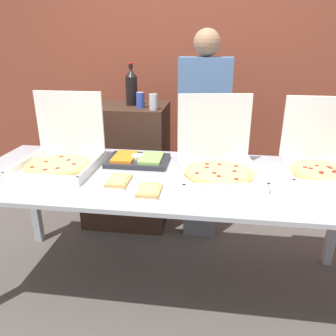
{
  "coord_description": "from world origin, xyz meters",
  "views": [
    {
      "loc": [
        0.25,
        -1.82,
        1.59
      ],
      "look_at": [
        0.0,
        0.0,
        0.88
      ],
      "focal_mm": 35.0,
      "sensor_mm": 36.0,
      "label": 1
    }
  ],
  "objects_px": {
    "paper_plate_front_right": "(149,191)",
    "person_guest_plaid": "(203,136)",
    "pizza_box_far_left": "(61,155)",
    "soda_can_silver": "(153,102)",
    "paper_plate_front_left": "(119,181)",
    "veggie_tray": "(138,160)",
    "soda_bottle": "(131,87)",
    "pizza_box_near_right": "(217,162)",
    "pizza_box_far_right": "(322,161)",
    "soda_can_colored": "(140,100)"
  },
  "relations": [
    {
      "from": "paper_plate_front_right",
      "to": "soda_bottle",
      "type": "xyz_separation_m",
      "value": [
        -0.36,
        1.14,
        0.4
      ]
    },
    {
      "from": "paper_plate_front_right",
      "to": "pizza_box_far_right",
      "type": "bearing_deg",
      "value": 23.13
    },
    {
      "from": "pizza_box_near_right",
      "to": "soda_bottle",
      "type": "xyz_separation_m",
      "value": [
        -0.72,
        0.82,
        0.33
      ]
    },
    {
      "from": "pizza_box_far_left",
      "to": "pizza_box_near_right",
      "type": "distance_m",
      "value": 0.99
    },
    {
      "from": "paper_plate_front_right",
      "to": "soda_can_colored",
      "type": "bearing_deg",
      "value": 104.47
    },
    {
      "from": "pizza_box_far_left",
      "to": "paper_plate_front_left",
      "type": "height_order",
      "value": "pizza_box_far_left"
    },
    {
      "from": "pizza_box_far_left",
      "to": "soda_bottle",
      "type": "distance_m",
      "value": 0.93
    },
    {
      "from": "paper_plate_front_right",
      "to": "soda_can_silver",
      "type": "relative_size",
      "value": 1.63
    },
    {
      "from": "pizza_box_far_right",
      "to": "soda_can_silver",
      "type": "relative_size",
      "value": 3.79
    },
    {
      "from": "soda_can_silver",
      "to": "person_guest_plaid",
      "type": "xyz_separation_m",
      "value": [
        0.4,
        0.05,
        -0.27
      ]
    },
    {
      "from": "paper_plate_front_right",
      "to": "soda_bottle",
      "type": "relative_size",
      "value": 0.59
    },
    {
      "from": "paper_plate_front_left",
      "to": "veggie_tray",
      "type": "bearing_deg",
      "value": 84.56
    },
    {
      "from": "pizza_box_far_left",
      "to": "paper_plate_front_right",
      "type": "bearing_deg",
      "value": -26.08
    },
    {
      "from": "pizza_box_far_right",
      "to": "veggie_tray",
      "type": "relative_size",
      "value": 1.17
    },
    {
      "from": "pizza_box_far_right",
      "to": "soda_can_silver",
      "type": "xyz_separation_m",
      "value": [
        -1.14,
        0.54,
        0.24
      ]
    },
    {
      "from": "paper_plate_front_left",
      "to": "veggie_tray",
      "type": "height_order",
      "value": "veggie_tray"
    },
    {
      "from": "soda_can_silver",
      "to": "paper_plate_front_left",
      "type": "bearing_deg",
      "value": -93.35
    },
    {
      "from": "pizza_box_far_left",
      "to": "pizza_box_far_right",
      "type": "height_order",
      "value": "pizza_box_far_left"
    },
    {
      "from": "pizza_box_far_left",
      "to": "soda_can_silver",
      "type": "relative_size",
      "value": 3.88
    },
    {
      "from": "pizza_box_far_left",
      "to": "person_guest_plaid",
      "type": "bearing_deg",
      "value": 38.66
    },
    {
      "from": "pizza_box_near_right",
      "to": "soda_bottle",
      "type": "relative_size",
      "value": 1.6
    },
    {
      "from": "pizza_box_far_left",
      "to": "soda_bottle",
      "type": "relative_size",
      "value": 1.4
    },
    {
      "from": "paper_plate_front_left",
      "to": "soda_can_colored",
      "type": "distance_m",
      "value": 0.99
    },
    {
      "from": "paper_plate_front_left",
      "to": "soda_bottle",
      "type": "distance_m",
      "value": 1.13
    },
    {
      "from": "soda_bottle",
      "to": "soda_can_silver",
      "type": "xyz_separation_m",
      "value": [
        0.22,
        -0.18,
        -0.09
      ]
    },
    {
      "from": "paper_plate_front_right",
      "to": "soda_can_colored",
      "type": "height_order",
      "value": "soda_can_colored"
    },
    {
      "from": "pizza_box_far_left",
      "to": "soda_can_silver",
      "type": "height_order",
      "value": "pizza_box_far_left"
    },
    {
      "from": "paper_plate_front_right",
      "to": "person_guest_plaid",
      "type": "height_order",
      "value": "person_guest_plaid"
    },
    {
      "from": "pizza_box_near_right",
      "to": "person_guest_plaid",
      "type": "bearing_deg",
      "value": 89.5
    },
    {
      "from": "soda_can_silver",
      "to": "person_guest_plaid",
      "type": "height_order",
      "value": "person_guest_plaid"
    },
    {
      "from": "veggie_tray",
      "to": "pizza_box_far_right",
      "type": "bearing_deg",
      "value": -1.42
    },
    {
      "from": "pizza_box_far_right",
      "to": "person_guest_plaid",
      "type": "bearing_deg",
      "value": 142.33
    },
    {
      "from": "veggie_tray",
      "to": "soda_can_colored",
      "type": "bearing_deg",
      "value": 99.95
    },
    {
      "from": "pizza_box_near_right",
      "to": "soda_can_silver",
      "type": "bearing_deg",
      "value": 118.74
    },
    {
      "from": "pizza_box_near_right",
      "to": "person_guest_plaid",
      "type": "xyz_separation_m",
      "value": [
        -0.11,
        0.69,
        -0.03
      ]
    },
    {
      "from": "soda_can_silver",
      "to": "soda_can_colored",
      "type": "height_order",
      "value": "same"
    },
    {
      "from": "pizza_box_near_right",
      "to": "paper_plate_front_right",
      "type": "bearing_deg",
      "value": -147.39
    },
    {
      "from": "pizza_box_far_left",
      "to": "person_guest_plaid",
      "type": "relative_size",
      "value": 0.28
    },
    {
      "from": "soda_bottle",
      "to": "person_guest_plaid",
      "type": "xyz_separation_m",
      "value": [
        0.61,
        -0.13,
        -0.36
      ]
    },
    {
      "from": "veggie_tray",
      "to": "soda_can_silver",
      "type": "distance_m",
      "value": 0.59
    },
    {
      "from": "paper_plate_front_right",
      "to": "soda_bottle",
      "type": "bearing_deg",
      "value": 107.62
    },
    {
      "from": "pizza_box_far_right",
      "to": "veggie_tray",
      "type": "xyz_separation_m",
      "value": [
        -1.16,
        0.03,
        -0.06
      ]
    },
    {
      "from": "paper_plate_front_right",
      "to": "pizza_box_near_right",
      "type": "bearing_deg",
      "value": 42.16
    },
    {
      "from": "pizza_box_near_right",
      "to": "pizza_box_far_right",
      "type": "relative_size",
      "value": 1.17
    },
    {
      "from": "pizza_box_near_right",
      "to": "paper_plate_front_left",
      "type": "bearing_deg",
      "value": -167.74
    },
    {
      "from": "pizza_box_far_left",
      "to": "person_guest_plaid",
      "type": "xyz_separation_m",
      "value": [
        0.88,
        0.7,
        -0.03
      ]
    },
    {
      "from": "pizza_box_far_left",
      "to": "soda_can_silver",
      "type": "bearing_deg",
      "value": 53.39
    },
    {
      "from": "soda_bottle",
      "to": "paper_plate_front_left",
      "type": "bearing_deg",
      "value": -81.03
    },
    {
      "from": "pizza_box_near_right",
      "to": "soda_can_colored",
      "type": "bearing_deg",
      "value": 121.75
    },
    {
      "from": "pizza_box_near_right",
      "to": "veggie_tray",
      "type": "bearing_deg",
      "value": 156.71
    }
  ]
}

